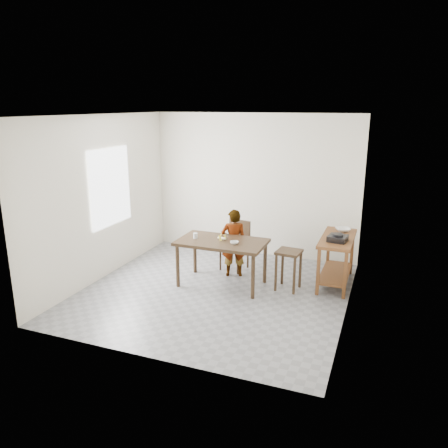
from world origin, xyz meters
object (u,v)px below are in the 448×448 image
at_px(child, 234,243).
at_px(dining_chair, 234,246).
at_px(dining_table, 222,263).
at_px(prep_counter, 336,261).
at_px(stool, 288,270).

distance_m(child, dining_chair, 0.34).
relative_size(dining_table, prep_counter, 1.17).
bearing_deg(prep_counter, dining_chair, 178.81).
xyz_separation_m(prep_counter, stool, (-0.67, -0.49, -0.08)).
relative_size(dining_table, stool, 2.18).
distance_m(prep_counter, dining_chair, 1.77).
height_order(prep_counter, child, child).
bearing_deg(stool, dining_chair, 154.27).
relative_size(prep_counter, child, 1.03).
distance_m(dining_table, prep_counter, 1.86).
bearing_deg(stool, child, 166.86).
distance_m(dining_chair, stool, 1.22).
distance_m(dining_table, child, 0.49).
xyz_separation_m(dining_table, child, (0.04, 0.44, 0.21)).
distance_m(prep_counter, child, 1.71).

